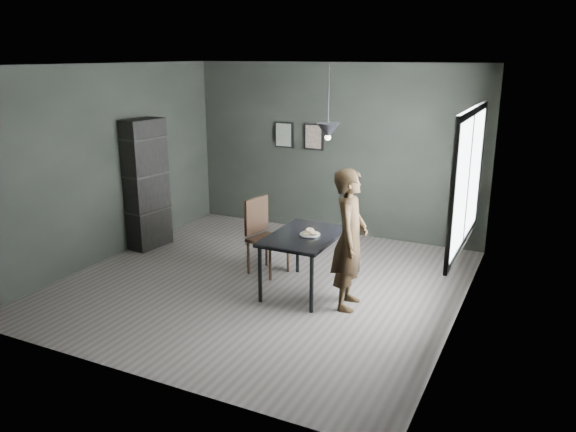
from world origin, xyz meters
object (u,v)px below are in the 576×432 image
at_px(cafe_table, 304,241).
at_px(pendant_lamp, 328,131).
at_px(white_plate, 310,235).
at_px(woman, 350,240).
at_px(shelf_unit, 146,184).
at_px(wood_chair, 263,231).

bearing_deg(cafe_table, pendant_lamp, 21.80).
relative_size(white_plate, woman, 0.14).
bearing_deg(pendant_lamp, shelf_unit, 172.24).
distance_m(white_plate, wood_chair, 0.94).
bearing_deg(woman, cafe_table, 65.39).
height_order(woman, wood_chair, woman).
distance_m(cafe_table, white_plate, 0.11).
bearing_deg(woman, pendant_lamp, 46.43).
distance_m(cafe_table, woman, 0.71).
xyz_separation_m(shelf_unit, pendant_lamp, (3.17, -0.43, 1.06)).
height_order(cafe_table, woman, woman).
bearing_deg(shelf_unit, woman, -4.61).
distance_m(woman, wood_chair, 1.57).
bearing_deg(cafe_table, wood_chair, 155.38).
xyz_separation_m(white_plate, woman, (0.59, -0.19, 0.08)).
bearing_deg(woman, shelf_unit, 69.51).
bearing_deg(cafe_table, shelf_unit, 169.67).
xyz_separation_m(white_plate, shelf_unit, (-2.99, 0.52, 0.24)).
xyz_separation_m(woman, wood_chair, (-1.45, 0.54, -0.25)).
bearing_deg(white_plate, pendant_lamp, 27.26).
height_order(white_plate, shelf_unit, shelf_unit).
bearing_deg(white_plate, woman, -17.99).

